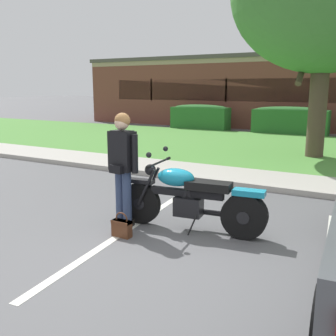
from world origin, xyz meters
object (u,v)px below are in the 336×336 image
at_px(motorcycle, 196,199).
at_px(handbag, 122,227).
at_px(hedge_left, 200,116).
at_px(brick_building, 334,91).
at_px(hedge_center_left, 290,120).
at_px(rider_person, 123,162).

bearing_deg(motorcycle, handbag, -138.25).
distance_m(hedge_left, brick_building, 8.42).
bearing_deg(hedge_left, handbag, -69.59).
xyz_separation_m(hedge_center_left, brick_building, (0.94, 6.44, 1.21)).
bearing_deg(motorcycle, hedge_left, 114.50).
bearing_deg(brick_building, motorcycle, -88.41).
relative_size(motorcycle, hedge_left, 0.77).
xyz_separation_m(handbag, brick_building, (0.27, 19.94, 1.71)).
bearing_deg(hedge_center_left, motorcycle, -83.44).
height_order(handbag, brick_building, brick_building).
relative_size(motorcycle, rider_person, 1.31).
distance_m(motorcycle, brick_building, 19.28).
xyz_separation_m(motorcycle, hedge_left, (-5.83, 12.79, 0.17)).
relative_size(rider_person, brick_building, 0.06).
height_order(hedge_center_left, brick_building, brick_building).
height_order(motorcycle, hedge_center_left, hedge_center_left).
bearing_deg(brick_building, rider_person, -91.48).
distance_m(hedge_left, hedge_center_left, 4.36).
bearing_deg(hedge_left, hedge_center_left, 0.00).
bearing_deg(handbag, brick_building, 89.23).
height_order(motorcycle, handbag, motorcycle).
bearing_deg(hedge_left, brick_building, 50.57).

